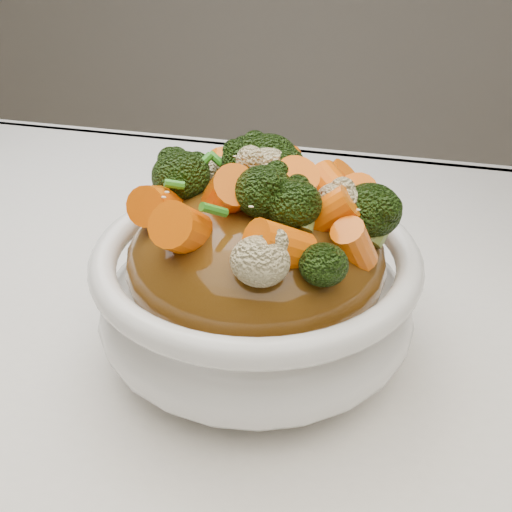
% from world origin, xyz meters
% --- Properties ---
extents(tablecloth, '(1.20, 0.80, 0.04)m').
position_xyz_m(tablecloth, '(0.00, 0.00, 0.73)').
color(tablecloth, white).
rests_on(tablecloth, dining_table).
extents(bowl, '(0.25, 0.25, 0.09)m').
position_xyz_m(bowl, '(0.05, -0.01, 0.80)').
color(bowl, white).
rests_on(bowl, tablecloth).
extents(sauce_base, '(0.20, 0.20, 0.10)m').
position_xyz_m(sauce_base, '(0.05, -0.01, 0.83)').
color(sauce_base, '#59360F').
rests_on(sauce_base, bowl).
extents(carrots, '(0.20, 0.20, 0.05)m').
position_xyz_m(carrots, '(0.05, -0.01, 0.89)').
color(carrots, '#FF6A08').
rests_on(carrots, sauce_base).
extents(broccoli, '(0.20, 0.20, 0.05)m').
position_xyz_m(broccoli, '(0.05, -0.01, 0.89)').
color(broccoli, black).
rests_on(broccoli, sauce_base).
extents(cauliflower, '(0.20, 0.20, 0.04)m').
position_xyz_m(cauliflower, '(0.05, -0.01, 0.89)').
color(cauliflower, beige).
rests_on(cauliflower, sauce_base).
extents(scallions, '(0.15, 0.15, 0.02)m').
position_xyz_m(scallions, '(0.05, -0.01, 0.89)').
color(scallions, '#308C20').
rests_on(scallions, sauce_base).
extents(sesame_seeds, '(0.18, 0.18, 0.01)m').
position_xyz_m(sesame_seeds, '(0.05, -0.01, 0.89)').
color(sesame_seeds, '#F7EAB0').
rests_on(sesame_seeds, sauce_base).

